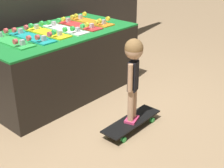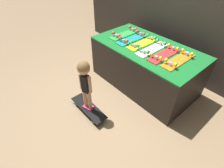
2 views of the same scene
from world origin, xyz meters
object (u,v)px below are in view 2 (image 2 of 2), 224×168
(skateboard_green_on_rack, at_px, (125,34))
(skateboard_on_floor, at_px, (89,108))
(skateboard_yellow_on_rack, at_px, (143,43))
(skateboard_red_on_rack, at_px, (165,54))
(skateboard_white_on_rack, at_px, (152,49))
(skateboard_orange_on_rack, at_px, (179,60))
(child, at_px, (85,78))
(skateboard_teal_on_rack, at_px, (132,39))

(skateboard_green_on_rack, height_order, skateboard_on_floor, skateboard_green_on_rack)
(skateboard_green_on_rack, relative_size, skateboard_yellow_on_rack, 1.00)
(skateboard_red_on_rack, distance_m, skateboard_on_floor, 1.39)
(skateboard_yellow_on_rack, relative_size, skateboard_white_on_rack, 1.00)
(skateboard_green_on_rack, height_order, skateboard_yellow_on_rack, same)
(skateboard_orange_on_rack, distance_m, child, 1.32)
(skateboard_yellow_on_rack, bearing_deg, skateboard_white_on_rack, -9.25)
(child, bearing_deg, skateboard_green_on_rack, 94.37)
(skateboard_on_floor, bearing_deg, skateboard_white_on_rack, 80.48)
(skateboard_yellow_on_rack, xyz_separation_m, skateboard_red_on_rack, (0.45, -0.03, 0.00))
(skateboard_white_on_rack, height_order, skateboard_red_on_rack, same)
(skateboard_red_on_rack, relative_size, child, 0.75)
(skateboard_orange_on_rack, distance_m, skateboard_on_floor, 1.48)
(skateboard_red_on_rack, bearing_deg, skateboard_orange_on_rack, 4.54)
(skateboard_white_on_rack, bearing_deg, skateboard_on_floor, -99.52)
(skateboard_green_on_rack, relative_size, child, 0.75)
(skateboard_teal_on_rack, bearing_deg, skateboard_white_on_rack, -1.97)
(skateboard_teal_on_rack, bearing_deg, skateboard_on_floor, -77.38)
(skateboard_yellow_on_rack, relative_size, child, 0.75)
(skateboard_teal_on_rack, relative_size, skateboard_red_on_rack, 1.00)
(skateboard_teal_on_rack, bearing_deg, skateboard_green_on_rack, 169.68)
(child, bearing_deg, skateboard_red_on_rack, 52.36)
(skateboard_red_on_rack, bearing_deg, skateboard_on_floor, -109.99)
(child, bearing_deg, skateboard_yellow_on_rack, 73.99)
(skateboard_green_on_rack, xyz_separation_m, skateboard_red_on_rack, (0.89, -0.05, 0.00))
(skateboard_on_floor, relative_size, child, 0.84)
(skateboard_teal_on_rack, distance_m, skateboard_white_on_rack, 0.45)
(skateboard_green_on_rack, relative_size, skateboard_on_floor, 0.90)
(skateboard_orange_on_rack, bearing_deg, skateboard_teal_on_rack, -179.58)
(skateboard_green_on_rack, distance_m, skateboard_teal_on_rack, 0.23)
(skateboard_teal_on_rack, height_order, skateboard_on_floor, skateboard_teal_on_rack)
(skateboard_red_on_rack, distance_m, child, 1.21)
(skateboard_red_on_rack, bearing_deg, skateboard_green_on_rack, 176.68)
(skateboard_green_on_rack, relative_size, skateboard_orange_on_rack, 1.00)
(skateboard_red_on_rack, xyz_separation_m, skateboard_orange_on_rack, (0.22, 0.02, 0.00))
(skateboard_yellow_on_rack, xyz_separation_m, child, (0.03, -1.16, -0.10))
(skateboard_white_on_rack, distance_m, skateboard_orange_on_rack, 0.45)
(skateboard_red_on_rack, height_order, child, child)
(skateboard_teal_on_rack, bearing_deg, skateboard_orange_on_rack, 0.42)
(skateboard_teal_on_rack, bearing_deg, skateboard_yellow_on_rack, 5.37)
(skateboard_yellow_on_rack, height_order, skateboard_orange_on_rack, same)
(skateboard_red_on_rack, distance_m, skateboard_orange_on_rack, 0.22)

